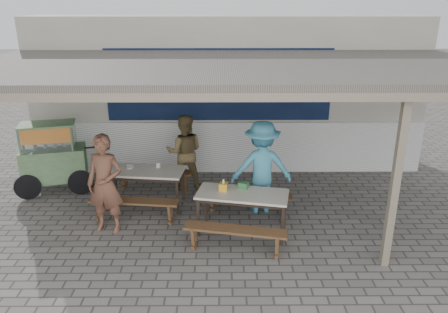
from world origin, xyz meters
The scene contains 17 objects.
ground centered at (0.00, 0.00, 0.00)m, with size 60.00×60.00×0.00m, color #66615C.
back_wall centered at (0.00, 3.58, 1.72)m, with size 9.00×1.28×3.50m.
warung_roof centered at (0.02, 0.90, 2.71)m, with size 9.00×4.21×2.81m.
table_left centered at (-1.64, 1.17, 0.67)m, with size 1.59×0.87×0.75m.
bench_left_street centered at (-1.72, 0.46, 0.34)m, with size 1.65×0.46×0.45m.
bench_left_wall centered at (-1.56, 1.87, 0.34)m, with size 1.65×0.46×0.45m.
table_right centered at (0.21, 0.09, 0.67)m, with size 1.64×0.97×0.75m.
bench_right_street centered at (0.07, -0.59, 0.34)m, with size 1.66×0.61×0.45m.
bench_right_wall centered at (0.35, 0.77, 0.34)m, with size 1.66×0.61×0.45m.
vendor_cart centered at (-3.66, 1.91, 0.80)m, with size 1.75×1.01×1.48m.
patron_street_side centered at (-2.13, 0.20, 0.88)m, with size 0.64×0.42×1.75m, color brown.
patron_wall_side centered at (-0.92, 2.05, 0.81)m, with size 0.78×0.61×1.61m, color brown.
patron_right_table centered at (0.61, 0.95, 0.89)m, with size 1.15×0.66×1.77m, color #469CB8.
tissue_box centered at (-0.12, 0.20, 0.82)m, with size 0.14×0.14×0.14m, color gold.
donation_box centered at (0.23, 0.29, 0.81)m, with size 0.17×0.11×0.11m, color #306D3C.
condiment_jar centered at (-1.38, 1.32, 0.80)m, with size 0.09×0.09×0.10m, color beige.
condiment_bowl centered at (-1.93, 1.28, 0.77)m, with size 0.17×0.17×0.04m, color white.
Camera 1 is at (-0.16, -6.64, 3.84)m, focal length 35.00 mm.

